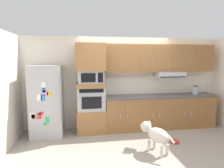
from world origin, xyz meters
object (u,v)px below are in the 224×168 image
Objects in this scene: refrigerator at (47,101)px; screwdriver at (134,95)px; microwave at (91,77)px; dog at (155,134)px; built_in_oven at (91,98)px; dog_food_bowl at (175,142)px; electric_kettle at (195,90)px.

refrigerator is 10.52× the size of screwdriver.
microwave is 2.12m from dog.
built_in_oven is 1.15m from screwdriver.
built_in_oven reaches higher than dog.
microwave is at bearing 16.64° from dog.
built_in_oven is 0.81× the size of dog.
dog_food_bowl is (1.85, -1.03, -1.43)m from microwave.
screwdriver is 0.19× the size of dog.
dog_food_bowl is at bearing -28.98° from microwave.
electric_kettle is (1.77, -0.05, 0.10)m from screwdriver.
dog_food_bowl is at bearing -18.01° from refrigerator.
dog_food_bowl is at bearing -55.72° from screwdriver.
built_in_oven is at bearing 16.65° from dog.
refrigerator is at bearing -176.45° from built_in_oven.
dog is (1.24, -1.34, -0.52)m from built_in_oven.
electric_kettle is at bearing 42.51° from dog_food_bowl.
electric_kettle is at bearing -0.93° from microwave.
microwave is at bearing 151.02° from dog_food_bowl.
screwdriver is (1.15, 0.01, -0.53)m from microwave.
refrigerator reaches higher than built_in_oven.
dog_food_bowl is (2.95, -0.96, -0.85)m from refrigerator.
built_in_oven reaches higher than screwdriver.
built_in_oven reaches higher than dog_food_bowl.
refrigerator is 1.10m from built_in_oven.
microwave is 2.68× the size of electric_kettle.
microwave is at bearing 179.07° from electric_kettle.
electric_kettle is 1.76m from dog_food_bowl.
screwdriver reaches higher than dog.
refrigerator is at bearing -176.45° from microwave.
refrigerator is at bearing -179.71° from electric_kettle.
screwdriver is 1.54m from dog_food_bowl.
screwdriver is at bearing 0.34° from microwave.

